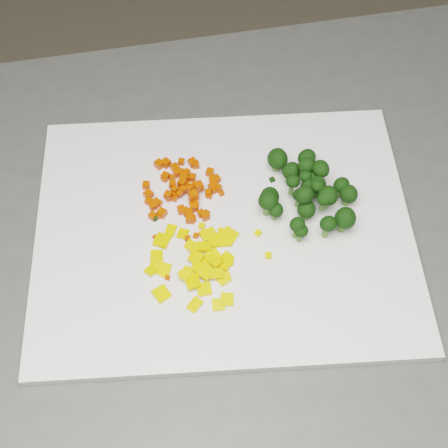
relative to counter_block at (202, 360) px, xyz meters
name	(u,v)px	position (x,y,z in m)	size (l,w,h in m)	color
counter_block	(202,360)	(0.00, 0.00, 0.00)	(1.11, 0.78, 0.90)	#4B4B48
cutting_board	(224,231)	(0.05, 0.00, 0.46)	(0.50, 0.39, 0.01)	white
carrot_pile	(180,186)	(0.02, 0.07, 0.48)	(0.11, 0.11, 0.03)	#C92F02
pepper_pile	(196,263)	(-0.01, -0.04, 0.47)	(0.13, 0.13, 0.02)	yellow
broccoli_pile	(310,186)	(0.17, -0.01, 0.49)	(0.13, 0.13, 0.06)	black
carrot_cube_0	(175,168)	(0.02, 0.11, 0.47)	(0.01, 0.01, 0.01)	#C92F02
carrot_cube_1	(159,164)	(0.00, 0.13, 0.47)	(0.01, 0.01, 0.01)	#C92F02
carrot_cube_2	(173,178)	(0.01, 0.10, 0.47)	(0.01, 0.01, 0.01)	#C92F02
carrot_cube_3	(175,193)	(0.01, 0.07, 0.47)	(0.01, 0.01, 0.01)	#C92F02
carrot_cube_4	(151,202)	(-0.03, 0.07, 0.47)	(0.01, 0.01, 0.01)	#C92F02
carrot_cube_5	(190,219)	(0.01, 0.03, 0.47)	(0.01, 0.01, 0.01)	#C92F02
carrot_cube_6	(186,181)	(0.03, 0.09, 0.47)	(0.01, 0.01, 0.01)	#C92F02
carrot_cube_7	(185,212)	(0.01, 0.04, 0.47)	(0.01, 0.01, 0.01)	#C92F02
carrot_cube_8	(197,186)	(0.04, 0.07, 0.47)	(0.01, 0.01, 0.01)	#C92F02
carrot_cube_9	(193,219)	(0.01, 0.03, 0.47)	(0.01, 0.01, 0.01)	#C92F02
carrot_cube_10	(213,187)	(0.06, 0.06, 0.47)	(0.01, 0.01, 0.01)	#C92F02
carrot_cube_11	(210,172)	(0.06, 0.09, 0.47)	(0.01, 0.01, 0.01)	#C92F02
carrot_cube_12	(146,185)	(-0.02, 0.10, 0.47)	(0.01, 0.01, 0.01)	#C92F02
carrot_cube_13	(181,210)	(0.00, 0.05, 0.47)	(0.01, 0.01, 0.01)	#C92F02
carrot_cube_14	(218,188)	(0.06, 0.06, 0.47)	(0.01, 0.01, 0.01)	#C92F02
carrot_cube_15	(181,162)	(0.03, 0.12, 0.47)	(0.01, 0.01, 0.01)	#C92F02
carrot_cube_16	(196,165)	(0.05, 0.11, 0.47)	(0.01, 0.01, 0.01)	#C92F02
carrot_cube_17	(149,195)	(-0.03, 0.09, 0.47)	(0.01, 0.01, 0.01)	#C92F02
carrot_cube_18	(185,176)	(0.03, 0.09, 0.48)	(0.01, 0.01, 0.01)	#C92F02
carrot_cube_19	(214,190)	(0.06, 0.06, 0.47)	(0.01, 0.01, 0.01)	#C92F02
carrot_cube_20	(168,198)	(0.00, 0.07, 0.47)	(0.01, 0.01, 0.01)	#C92F02
carrot_cube_21	(194,207)	(0.02, 0.04, 0.47)	(0.01, 0.01, 0.01)	#C92F02
carrot_cube_22	(193,188)	(0.03, 0.07, 0.47)	(0.01, 0.01, 0.01)	#C92F02
carrot_cube_23	(177,172)	(0.02, 0.10, 0.47)	(0.01, 0.01, 0.01)	#C92F02
carrot_cube_24	(189,213)	(0.01, 0.04, 0.47)	(0.01, 0.01, 0.01)	#C92F02
carrot_cube_25	(162,213)	(-0.02, 0.05, 0.47)	(0.01, 0.01, 0.01)	#C92F02
carrot_cube_26	(160,215)	(-0.03, 0.05, 0.47)	(0.01, 0.01, 0.01)	#C92F02
carrot_cube_27	(185,186)	(0.02, 0.08, 0.47)	(0.01, 0.01, 0.01)	#C92F02
carrot_cube_28	(166,163)	(0.01, 0.13, 0.47)	(0.01, 0.01, 0.01)	#C92F02
carrot_cube_29	(205,216)	(0.03, 0.02, 0.47)	(0.01, 0.01, 0.01)	#C92F02
carrot_cube_30	(182,189)	(0.02, 0.07, 0.47)	(0.01, 0.01, 0.01)	#C92F02
carrot_cube_31	(221,193)	(0.06, 0.05, 0.47)	(0.01, 0.01, 0.01)	#C92F02
carrot_cube_32	(208,193)	(0.05, 0.06, 0.47)	(0.01, 0.01, 0.01)	#C92F02
carrot_cube_33	(193,197)	(0.02, 0.05, 0.48)	(0.01, 0.01, 0.01)	#C92F02
carrot_cube_34	(156,203)	(-0.02, 0.07, 0.47)	(0.01, 0.01, 0.01)	#C92F02
carrot_cube_35	(175,198)	(0.00, 0.07, 0.47)	(0.01, 0.01, 0.01)	#C92F02
carrot_cube_36	(175,189)	(0.01, 0.07, 0.48)	(0.01, 0.01, 0.01)	#C92F02
carrot_cube_37	(194,195)	(0.03, 0.05, 0.48)	(0.01, 0.01, 0.01)	#C92F02
carrot_cube_38	(148,201)	(-0.03, 0.08, 0.47)	(0.01, 0.01, 0.01)	#C92F02
carrot_cube_39	(180,194)	(0.01, 0.07, 0.47)	(0.01, 0.01, 0.01)	#C92F02
carrot_cube_40	(184,178)	(0.03, 0.09, 0.48)	(0.01, 0.01, 0.01)	#C92F02
carrot_cube_41	(201,213)	(0.03, 0.03, 0.47)	(0.01, 0.01, 0.01)	#C92F02
carrot_cube_42	(153,206)	(-0.03, 0.07, 0.47)	(0.01, 0.01, 0.01)	#C92F02
carrot_cube_43	(199,186)	(0.04, 0.07, 0.48)	(0.01, 0.01, 0.01)	#C92F02
carrot_cube_44	(192,162)	(0.05, 0.11, 0.47)	(0.01, 0.01, 0.01)	#C92F02
carrot_cube_45	(181,173)	(0.03, 0.10, 0.47)	(0.01, 0.01, 0.01)	#C92F02
carrot_cube_46	(184,172)	(0.03, 0.10, 0.47)	(0.01, 0.01, 0.01)	#C92F02
carrot_cube_47	(165,179)	(0.00, 0.10, 0.47)	(0.01, 0.01, 0.01)	#C92F02
carrot_cube_48	(168,195)	(-0.01, 0.07, 0.48)	(0.01, 0.01, 0.01)	#C92F02
carrot_cube_49	(183,188)	(0.02, 0.08, 0.47)	(0.01, 0.01, 0.01)	#C92F02
carrot_cube_50	(216,179)	(0.07, 0.07, 0.47)	(0.01, 0.01, 0.01)	#C92F02
carrot_cube_51	(213,179)	(0.06, 0.07, 0.47)	(0.01, 0.01, 0.01)	#C92F02
carrot_cube_52	(206,214)	(0.03, 0.03, 0.47)	(0.01, 0.01, 0.01)	#C92F02
carrot_cube_53	(165,176)	(0.00, 0.11, 0.47)	(0.01, 0.01, 0.01)	#C92F02
carrot_cube_54	(182,183)	(0.02, 0.08, 0.48)	(0.01, 0.01, 0.01)	#C92F02
carrot_cube_55	(194,203)	(0.02, 0.05, 0.47)	(0.01, 0.01, 0.01)	#C92F02
carrot_cube_56	(185,189)	(0.02, 0.07, 0.48)	(0.01, 0.01, 0.01)	#C92F02
carrot_cube_57	(153,216)	(-0.03, 0.05, 0.47)	(0.01, 0.01, 0.01)	#C92F02
carrot_cube_58	(192,178)	(0.04, 0.09, 0.47)	(0.01, 0.01, 0.01)	#C92F02
carrot_cube_59	(189,189)	(0.03, 0.07, 0.48)	(0.01, 0.01, 0.01)	#C92F02
carrot_cube_60	(213,182)	(0.06, 0.07, 0.47)	(0.01, 0.01, 0.01)	#C92F02
carrot_cube_61	(173,184)	(0.01, 0.08, 0.47)	(0.01, 0.01, 0.01)	#C92F02
carrot_cube_62	(187,172)	(0.03, 0.10, 0.47)	(0.01, 0.01, 0.01)	#C92F02
carrot_cube_63	(159,203)	(-0.02, 0.07, 0.47)	(0.01, 0.01, 0.01)	#C92F02
pepper_chunk_0	(163,271)	(-0.05, -0.03, 0.47)	(0.02, 0.01, 0.00)	yellow
pepper_chunk_1	(153,269)	(-0.06, -0.02, 0.47)	(0.02, 0.01, 0.00)	yellow
pepper_chunk_2	(225,278)	(0.02, -0.07, 0.47)	(0.01, 0.01, 0.01)	yellow
pepper_chunk_3	(204,289)	(-0.01, -0.07, 0.47)	(0.02, 0.02, 0.00)	yellow
pepper_chunk_4	(196,258)	(-0.01, -0.03, 0.47)	(0.02, 0.02, 0.00)	yellow
pepper_chunk_5	(227,257)	(0.03, -0.04, 0.47)	(0.01, 0.01, 0.00)	yellow
pepper_chunk_6	(197,265)	(-0.01, -0.04, 0.47)	(0.02, 0.01, 0.00)	yellow
pepper_chunk_7	(227,300)	(0.01, -0.10, 0.47)	(0.02, 0.02, 0.01)	yellow
pepper_chunk_8	(224,263)	(0.02, -0.05, 0.46)	(0.02, 0.02, 0.00)	yellow
pepper_chunk_9	(225,234)	(0.04, -0.01, 0.47)	(0.02, 0.01, 0.00)	yellow
pepper_chunk_10	(214,261)	(0.01, -0.04, 0.47)	(0.02, 0.01, 0.00)	yellow
pepper_chunk_11	(213,263)	(0.01, -0.04, 0.47)	(0.02, 0.02, 0.00)	yellow
pepper_chunk_12	(222,278)	(0.01, -0.07, 0.47)	(0.02, 0.02, 0.01)	yellow
pepper_chunk_13	(213,256)	(0.02, -0.03, 0.47)	(0.02, 0.02, 0.01)	yellow
pepper_chunk_14	(162,240)	(-0.04, 0.01, 0.47)	(0.02, 0.02, 0.01)	yellow
pepper_chunk_15	(162,294)	(-0.06, -0.06, 0.47)	(0.02, 0.02, 0.00)	yellow
pepper_chunk_16	(163,268)	(-0.05, -0.02, 0.47)	(0.02, 0.01, 0.00)	yellow
pepper_chunk_17	(186,274)	(-0.03, -0.05, 0.47)	(0.02, 0.01, 0.00)	yellow
pepper_chunk_18	(186,273)	(-0.03, -0.05, 0.47)	(0.02, 0.01, 0.00)	yellow
pepper_chunk_19	(200,270)	(-0.01, -0.05, 0.47)	(0.02, 0.02, 0.01)	yellow
pepper_chunk_20	(190,246)	(-0.01, -0.01, 0.47)	(0.01, 0.01, 0.01)	yellow
pepper_chunk_21	(208,234)	(0.02, 0.00, 0.47)	(0.02, 0.02, 0.00)	yellow
pepper_chunk_22	(183,234)	(-0.01, 0.01, 0.47)	(0.01, 0.02, 0.00)	yellow
pepper_chunk_23	(171,230)	(-0.02, 0.02, 0.47)	(0.02, 0.01, 0.00)	yellow
pepper_chunk_24	(206,272)	(0.00, -0.06, 0.47)	(0.02, 0.02, 0.01)	yellow
pepper_chunk_25	(215,242)	(0.03, -0.02, 0.47)	(0.02, 0.02, 0.00)	yellow
pepper_chunk_26	(218,305)	(-0.01, -0.10, 0.47)	(0.02, 0.02, 0.00)	yellow
pepper_chunk_27	(215,274)	(0.01, -0.06, 0.47)	(0.02, 0.01, 0.00)	yellow
pepper_chunk_28	(193,282)	(-0.02, -0.06, 0.47)	(0.02, 0.02, 0.00)	yellow
pepper_chunk_29	(157,257)	(-0.05, -0.01, 0.47)	(0.02, 0.02, 0.00)	yellow
pepper_chunk_30	(229,261)	(0.03, -0.05, 0.47)	(0.01, 0.01, 0.00)	yellow
pepper_chunk_31	(230,235)	(0.05, -0.01, 0.47)	(0.02, 0.02, 0.00)	yellow
pepper_chunk_32	(195,248)	(0.00, -0.02, 0.47)	(0.02, 0.01, 0.00)	yellow
pepper_chunk_33	(195,305)	(-0.03, -0.09, 0.47)	(0.02, 0.01, 0.00)	yellow
pepper_chunk_34	(204,262)	(0.00, -0.04, 0.47)	(0.02, 0.02, 0.01)	yellow
pepper_chunk_35	(225,241)	(0.04, -0.02, 0.47)	(0.02, 0.02, 0.01)	yellow
pepper_chunk_36	(205,247)	(0.01, -0.02, 0.47)	(0.01, 0.02, 0.00)	yellow
broccoli_floret_0	(298,199)	(0.15, -0.01, 0.48)	(0.02, 0.02, 0.03)	black
broccoli_floret_1	(323,202)	(0.17, -0.03, 0.49)	(0.03, 0.03, 0.03)	black
broccoli_floret_2	(292,186)	(0.15, 0.01, 0.49)	(0.03, 0.03, 0.03)	black
broccoli_floret_3	(269,200)	(0.11, 0.00, 0.48)	(0.03, 0.03, 0.04)	black
broccoli_floret_4	(311,181)	(0.18, 0.01, 0.48)	(0.04, 0.04, 0.04)	black
broccoli_floret_5	(290,174)	(0.16, 0.03, 0.48)	(0.04, 0.04, 0.03)	black
broccoli_floret_6	(306,160)	(0.19, 0.04, 0.48)	(0.04, 0.04, 0.03)	black
broccoli_floret_7	(327,199)	(0.18, -0.03, 0.49)	(0.04, 0.04, 0.04)	black
broccoli_floret_8	(327,228)	(0.16, -0.07, 0.48)	(0.03, 0.03, 0.04)	black
broccoli_floret_9	(317,187)	(0.18, -0.01, 0.49)	(0.03, 0.03, 0.03)	black
broccoli_floret_10	(305,168)	(0.18, 0.02, 0.50)	(0.03, 0.03, 0.03)	black
broccoli_floret_11	(304,180)	(0.17, 0.01, 0.49)	(0.02, 0.02, 0.03)	black
broccoli_floret_12	(275,213)	(0.11, -0.02, 0.48)	(0.03, 0.03, 0.03)	black
broccoli_floret_13	(343,221)	(0.19, -0.07, 0.48)	(0.04, 0.04, 0.04)	black
broccoli_floret_14	(300,234)	(0.13, -0.06, 0.48)	(0.03, 0.03, 0.03)	black
broccoli_floret_15	(267,204)	(0.11, 0.00, 0.48)	(0.04, 0.04, 0.04)	black
broccoli_floret_16	(296,229)	(0.13, -0.05, 0.48)	(0.03, 0.03, 0.04)	black
broccoli_floret_17	(347,197)	(0.21, -0.03, 0.48)	(0.03, 0.03, 0.03)	black
broccoli_floret_18	(340,188)	(0.21, -0.02, 0.48)	(0.03, 0.03, 0.03)	black
broccoli_floret_19	(307,165)	(0.19, 0.04, 0.48)	(0.03, 0.03, 0.03)	black
broccoli_floret_20	(277,161)	(0.15, 0.06, 0.48)	(0.04, 0.04, 0.03)	black
broccoli_floret_21	(316,189)	(0.17, -0.01, 0.50)	(0.02, 0.02, 0.03)	black
broccoli_floret_22	(303,198)	(0.15, -0.02, 0.49)	(0.04, 0.04, 0.03)	black
broccoli_floret_23	(305,212)	(0.15, -0.03, 0.48)	(0.03, 0.03, 0.03)	black
broccoli_floret_24	(319,173)	(0.19, 0.01, 0.50)	(0.03, 0.03, 0.04)	black
broccoli_floret_25	(309,192)	(0.17, -0.01, 0.48)	(0.04, 0.04, 0.04)	black
stray_bit_0	(209,196)	(0.05, 0.05, 0.47)	(0.01, 0.01, 0.01)	#C92F02
stray_bit_1	(155,217)	(-0.03, 0.05, 0.47)	(0.01, 0.01, 0.01)	black
stray_bit_2	(188,239)	(0.00, 0.00, 0.47)	(0.01, 0.01, 0.01)	#C92F02
stray_bit_3	(168,278)	(-0.05, -0.04, 0.47)	(0.01, 0.01, 0.00)	#C92F02
stray_bit_4	(269,195)	(0.12, 0.02, 0.47)	(0.01, 0.01, 0.00)	#C92F02
stray_bit_5	(196,236)	(0.01, 0.00, 0.47)	(0.01, 0.01, 0.00)	#C92F02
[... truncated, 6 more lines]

